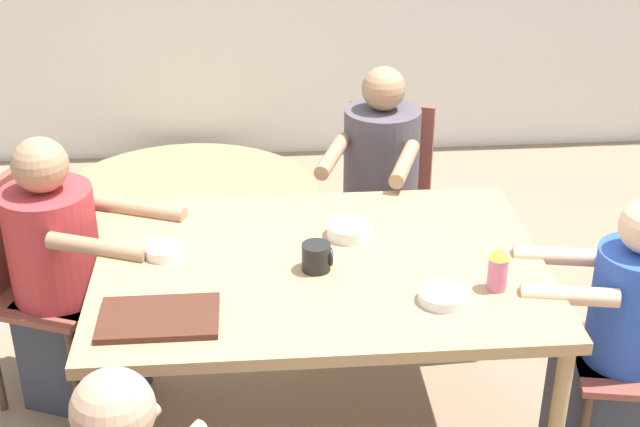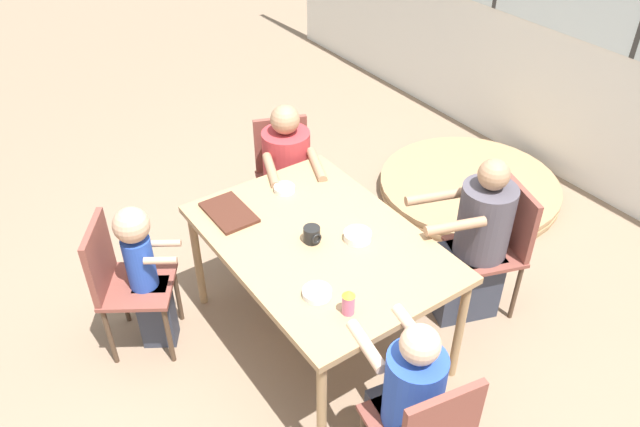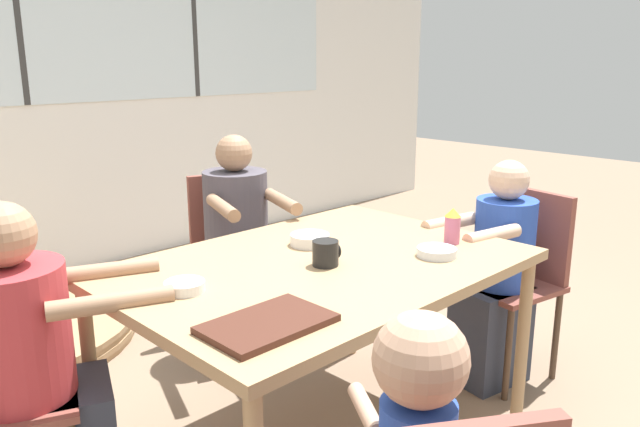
{
  "view_description": "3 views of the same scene",
  "coord_description": "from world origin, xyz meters",
  "px_view_note": "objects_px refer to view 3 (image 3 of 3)",
  "views": [
    {
      "loc": [
        -0.2,
        -2.51,
        2.25
      ],
      "look_at": [
        0.0,
        0.0,
        0.95
      ],
      "focal_mm": 50.0,
      "sensor_mm": 36.0,
      "label": 1
    },
    {
      "loc": [
        2.2,
        -1.52,
        2.95
      ],
      "look_at": [
        0.0,
        0.0,
        0.95
      ],
      "focal_mm": 35.0,
      "sensor_mm": 36.0,
      "label": 2
    },
    {
      "loc": [
        -1.51,
        -1.53,
        1.5
      ],
      "look_at": [
        0.0,
        0.0,
        0.95
      ],
      "focal_mm": 35.0,
      "sensor_mm": 36.0,
      "label": 3
    }
  ],
  "objects_px": {
    "person_woman_green_shirt": "(35,387)",
    "bowl_white_shallow": "(185,287)",
    "chair_for_man_blue_shirt": "(230,241)",
    "bowl_cereal": "(437,252)",
    "bowl_fruit": "(310,240)",
    "chair_for_man_teal_shirt": "(521,266)",
    "coffee_mug": "(326,253)",
    "person_man_teal_shirt": "(496,284)",
    "sippy_cup": "(452,225)",
    "person_man_blue_shirt": "(240,256)"
  },
  "relations": [
    {
      "from": "person_woman_green_shirt",
      "to": "bowl_fruit",
      "type": "distance_m",
      "value": 1.08
    },
    {
      "from": "person_man_teal_shirt",
      "to": "bowl_fruit",
      "type": "bearing_deg",
      "value": 78.01
    },
    {
      "from": "bowl_fruit",
      "to": "person_man_blue_shirt",
      "type": "bearing_deg",
      "value": 74.04
    },
    {
      "from": "person_man_blue_shirt",
      "to": "coffee_mug",
      "type": "bearing_deg",
      "value": 90.12
    },
    {
      "from": "chair_for_man_teal_shirt",
      "to": "chair_for_man_blue_shirt",
      "type": "bearing_deg",
      "value": 40.44
    },
    {
      "from": "person_man_blue_shirt",
      "to": "chair_for_man_blue_shirt",
      "type": "bearing_deg",
      "value": -90.0
    },
    {
      "from": "coffee_mug",
      "to": "bowl_fruit",
      "type": "height_order",
      "value": "coffee_mug"
    },
    {
      "from": "coffee_mug",
      "to": "person_woman_green_shirt",
      "type": "bearing_deg",
      "value": 155.75
    },
    {
      "from": "person_man_blue_shirt",
      "to": "bowl_fruit",
      "type": "bearing_deg",
      "value": 93.64
    },
    {
      "from": "bowl_white_shallow",
      "to": "bowl_cereal",
      "type": "height_order",
      "value": "same"
    },
    {
      "from": "bowl_cereal",
      "to": "bowl_fruit",
      "type": "bearing_deg",
      "value": 118.62
    },
    {
      "from": "chair_for_man_teal_shirt",
      "to": "person_woman_green_shirt",
      "type": "relative_size",
      "value": 0.81
    },
    {
      "from": "chair_for_man_blue_shirt",
      "to": "coffee_mug",
      "type": "relative_size",
      "value": 8.89
    },
    {
      "from": "person_woman_green_shirt",
      "to": "person_man_blue_shirt",
      "type": "distance_m",
      "value": 1.36
    },
    {
      "from": "chair_for_man_teal_shirt",
      "to": "person_man_teal_shirt",
      "type": "relative_size",
      "value": 0.84
    },
    {
      "from": "chair_for_man_blue_shirt",
      "to": "bowl_fruit",
      "type": "xyz_separation_m",
      "value": [
        -0.27,
        -0.91,
        0.26
      ]
    },
    {
      "from": "person_man_teal_shirt",
      "to": "bowl_cereal",
      "type": "distance_m",
      "value": 0.69
    },
    {
      "from": "bowl_fruit",
      "to": "bowl_cereal",
      "type": "bearing_deg",
      "value": -61.38
    },
    {
      "from": "chair_for_man_blue_shirt",
      "to": "bowl_fruit",
      "type": "bearing_deg",
      "value": 92.99
    },
    {
      "from": "bowl_cereal",
      "to": "chair_for_man_blue_shirt",
      "type": "bearing_deg",
      "value": 88.61
    },
    {
      "from": "person_man_blue_shirt",
      "to": "coffee_mug",
      "type": "relative_size",
      "value": 11.24
    },
    {
      "from": "chair_for_man_blue_shirt",
      "to": "sippy_cup",
      "type": "distance_m",
      "value": 1.33
    },
    {
      "from": "person_woman_green_shirt",
      "to": "chair_for_man_teal_shirt",
      "type": "bearing_deg",
      "value": 96.0
    },
    {
      "from": "sippy_cup",
      "to": "bowl_fruit",
      "type": "distance_m",
      "value": 0.57
    },
    {
      "from": "person_woman_green_shirt",
      "to": "coffee_mug",
      "type": "xyz_separation_m",
      "value": [
        0.89,
        -0.4,
        0.33
      ]
    },
    {
      "from": "person_woman_green_shirt",
      "to": "bowl_white_shallow",
      "type": "xyz_separation_m",
      "value": [
        0.39,
        -0.27,
        0.3
      ]
    },
    {
      "from": "bowl_fruit",
      "to": "coffee_mug",
      "type": "bearing_deg",
      "value": -120.42
    },
    {
      "from": "chair_for_man_teal_shirt",
      "to": "person_woman_green_shirt",
      "type": "bearing_deg",
      "value": 84.89
    },
    {
      "from": "chair_for_man_blue_shirt",
      "to": "bowl_cereal",
      "type": "bearing_deg",
      "value": 108.21
    },
    {
      "from": "coffee_mug",
      "to": "bowl_fruit",
      "type": "relative_size",
      "value": 0.65
    },
    {
      "from": "person_woman_green_shirt",
      "to": "sippy_cup",
      "type": "height_order",
      "value": "person_woman_green_shirt"
    },
    {
      "from": "person_woman_green_shirt",
      "to": "bowl_white_shallow",
      "type": "relative_size",
      "value": 8.46
    },
    {
      "from": "chair_for_man_teal_shirt",
      "to": "person_woman_green_shirt",
      "type": "height_order",
      "value": "person_woman_green_shirt"
    },
    {
      "from": "chair_for_man_teal_shirt",
      "to": "coffee_mug",
      "type": "xyz_separation_m",
      "value": [
        -1.14,
        0.16,
        0.28
      ]
    },
    {
      "from": "sippy_cup",
      "to": "bowl_cereal",
      "type": "height_order",
      "value": "sippy_cup"
    },
    {
      "from": "person_woman_green_shirt",
      "to": "person_man_teal_shirt",
      "type": "distance_m",
      "value": 1.95
    },
    {
      "from": "person_man_blue_shirt",
      "to": "person_man_teal_shirt",
      "type": "height_order",
      "value": "person_man_blue_shirt"
    },
    {
      "from": "person_man_teal_shirt",
      "to": "coffee_mug",
      "type": "bearing_deg",
      "value": 92.64
    },
    {
      "from": "person_woman_green_shirt",
      "to": "person_man_teal_shirt",
      "type": "height_order",
      "value": "person_woman_green_shirt"
    },
    {
      "from": "chair_for_man_blue_shirt",
      "to": "coffee_mug",
      "type": "height_order",
      "value": "chair_for_man_blue_shirt"
    },
    {
      "from": "chair_for_man_teal_shirt",
      "to": "sippy_cup",
      "type": "bearing_deg",
      "value": 100.2
    },
    {
      "from": "person_man_blue_shirt",
      "to": "sippy_cup",
      "type": "xyz_separation_m",
      "value": [
        0.21,
        -1.13,
        0.35
      ]
    },
    {
      "from": "sippy_cup",
      "to": "bowl_cereal",
      "type": "xyz_separation_m",
      "value": [
        -0.18,
        -0.06,
        -0.06
      ]
    },
    {
      "from": "bowl_white_shallow",
      "to": "coffee_mug",
      "type": "bearing_deg",
      "value": -14.97
    },
    {
      "from": "chair_for_man_teal_shirt",
      "to": "bowl_cereal",
      "type": "xyz_separation_m",
      "value": [
        -0.78,
        -0.05,
        0.25
      ]
    },
    {
      "from": "coffee_mug",
      "to": "sippy_cup",
      "type": "distance_m",
      "value": 0.57
    },
    {
      "from": "bowl_fruit",
      "to": "sippy_cup",
      "type": "bearing_deg",
      "value": -42.1
    },
    {
      "from": "bowl_white_shallow",
      "to": "bowl_cereal",
      "type": "xyz_separation_m",
      "value": [
        0.87,
        -0.35,
        0.0
      ]
    },
    {
      "from": "person_man_teal_shirt",
      "to": "bowl_fruit",
      "type": "height_order",
      "value": "person_man_teal_shirt"
    },
    {
      "from": "coffee_mug",
      "to": "bowl_white_shallow",
      "type": "xyz_separation_m",
      "value": [
        -0.5,
        0.13,
        -0.03
      ]
    }
  ]
}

